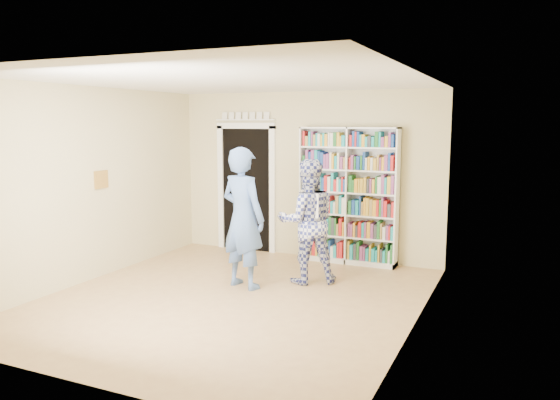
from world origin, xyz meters
The scene contains 11 objects.
floor centered at (0.00, 0.00, 0.00)m, with size 5.00×5.00×0.00m, color #A77B51.
ceiling centered at (0.00, 0.00, 2.70)m, with size 5.00×5.00×0.00m, color white.
wall_back centered at (0.00, 2.50, 1.35)m, with size 4.50×4.50×0.00m, color beige.
wall_left centered at (-2.25, 0.00, 1.35)m, with size 5.00×5.00×0.00m, color beige.
wall_right centered at (2.25, 0.00, 1.35)m, with size 5.00×5.00×0.00m, color beige.
bookshelf centered at (0.77, 2.34, 1.08)m, with size 1.55×0.29×2.13m.
doorway centered at (-1.10, 2.48, 1.18)m, with size 1.10×0.08×2.43m.
wall_art centered at (-2.23, 0.20, 1.40)m, with size 0.03×0.25×0.25m, color brown.
man_blue centered at (-0.12, 0.52, 0.94)m, with size 0.69×0.45×1.89m, color #4E70AE.
man_plaid centered at (0.58, 1.08, 0.86)m, with size 0.83×0.65×1.71m, color navy.
paper_sheet centered at (0.68, 0.90, 1.11)m, with size 0.23×0.01×0.33m, color white.
Camera 1 is at (3.27, -5.79, 2.20)m, focal length 35.00 mm.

